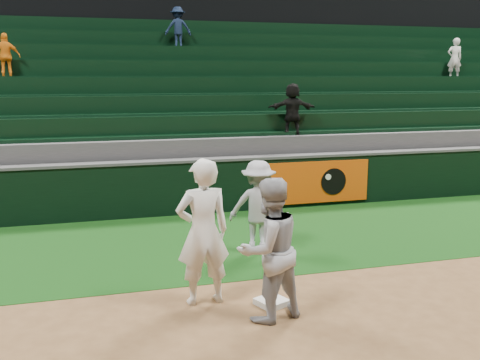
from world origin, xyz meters
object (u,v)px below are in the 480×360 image
first_base (272,302)px  base_coach (258,207)px  first_baseman (203,232)px  baserunner (269,250)px

first_base → base_coach: 2.41m
first_baseman → base_coach: 2.35m
first_base → baserunner: bearing=-114.6°
baserunner → first_base: bearing=-132.4°
first_base → baserunner: baserunner is taller
first_baseman → base_coach: (1.37, 1.89, -0.19)m
first_baseman → baserunner: bearing=131.0°
baserunner → base_coach: size_ratio=1.13×
baserunner → base_coach: (0.66, 2.60, -0.10)m
first_baseman → baserunner: size_ratio=1.09×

